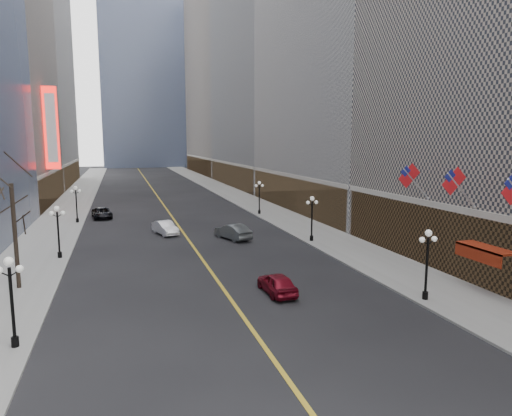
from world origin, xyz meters
TOP-DOWN VIEW (x-y plane):
  - sidewalk_east at (14.00, 70.00)m, footprint 6.00×230.00m
  - sidewalk_west at (-14.00, 70.00)m, footprint 6.00×230.00m
  - lane_line at (0.00, 80.00)m, footprint 0.25×200.00m
  - bldg_east_c at (29.88, 106.00)m, footprint 26.60×40.60m
  - bldg_east_d at (29.90, 149.00)m, footprint 26.60×46.60m
  - bldg_west_d at (-29.92, 121.00)m, footprint 26.60×38.60m
  - streetlamp_east_1 at (11.80, 30.00)m, footprint 1.26×0.44m
  - streetlamp_east_2 at (11.80, 48.00)m, footprint 1.26×0.44m
  - streetlamp_east_3 at (11.80, 66.00)m, footprint 1.26×0.44m
  - streetlamp_west_1 at (-11.80, 30.00)m, footprint 1.26×0.44m
  - streetlamp_west_2 at (-11.80, 48.00)m, footprint 1.26×0.44m
  - streetlamp_west_3 at (-11.80, 66.00)m, footprint 1.26×0.44m
  - flag_4 at (15.31, 32.00)m, footprint 2.87×0.12m
  - flag_5 at (15.31, 37.00)m, footprint 2.87×0.12m
  - awning_c at (16.11, 30.00)m, footprint 1.40×4.00m
  - theatre_marquee at (-15.88, 80.00)m, footprint 2.00×0.55m
  - tree_west_far at (-13.50, 40.00)m, footprint 3.60×3.60m
  - car_nb_mid at (-2.00, 56.16)m, footprint 2.72×4.66m
  - car_nb_far at (-9.00, 69.20)m, footprint 2.96×5.27m
  - car_sb_mid at (3.24, 34.14)m, footprint 1.83×4.26m
  - car_sb_far at (4.50, 51.68)m, footprint 3.24×5.14m

SIDE VIEW (x-z plane):
  - lane_line at x=0.00m, z-range 0.00..0.02m
  - sidewalk_east at x=14.00m, z-range 0.00..0.15m
  - sidewalk_west at x=-14.00m, z-range 0.00..0.15m
  - car_nb_far at x=-9.00m, z-range 0.00..1.39m
  - car_sb_mid at x=3.24m, z-range 0.00..1.43m
  - car_nb_mid at x=-2.00m, z-range 0.00..1.45m
  - car_sb_far at x=4.50m, z-range 0.00..1.60m
  - streetlamp_east_1 at x=11.80m, z-range 0.64..5.16m
  - streetlamp_east_2 at x=11.80m, z-range 0.64..5.16m
  - streetlamp_east_3 at x=11.80m, z-range 0.64..5.16m
  - streetlamp_west_1 at x=-11.80m, z-range 0.64..5.16m
  - streetlamp_west_2 at x=-11.80m, z-range 0.64..5.16m
  - streetlamp_west_3 at x=-11.80m, z-range 0.64..5.16m
  - awning_c at x=16.11m, z-range 2.62..3.54m
  - tree_west_far at x=-13.50m, z-range 2.28..10.20m
  - flag_4 at x=15.31m, z-range 5.85..8.72m
  - flag_5 at x=15.31m, z-range 5.85..8.72m
  - theatre_marquee at x=-15.88m, z-range 6.00..18.00m
  - bldg_east_c at x=29.88m, z-range -0.22..48.58m
  - bldg_east_d at x=29.90m, z-range -0.23..62.57m
  - bldg_west_d at x=-29.92m, z-range -0.23..72.57m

